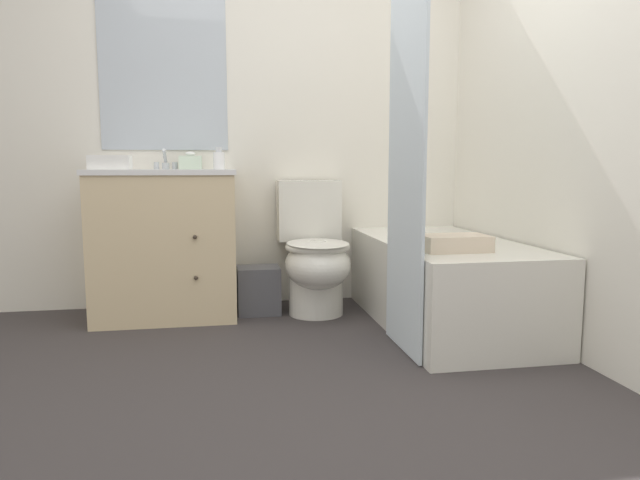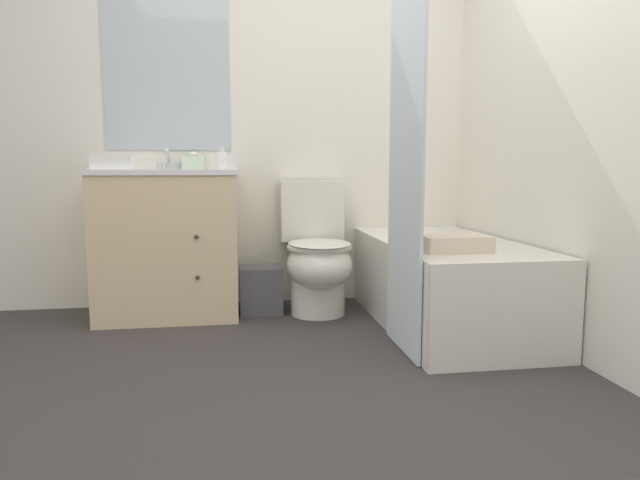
{
  "view_description": "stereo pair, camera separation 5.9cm",
  "coord_description": "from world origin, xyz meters",
  "px_view_note": "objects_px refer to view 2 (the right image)",
  "views": [
    {
      "loc": [
        -0.45,
        -2.03,
        0.89
      ],
      "look_at": [
        0.05,
        0.76,
        0.52
      ],
      "focal_mm": 32.0,
      "sensor_mm": 36.0,
      "label": 1
    },
    {
      "loc": [
        -0.39,
        -2.04,
        0.89
      ],
      "look_at": [
        0.05,
        0.76,
        0.52
      ],
      "focal_mm": 32.0,
      "sensor_mm": 36.0,
      "label": 2
    }
  ],
  "objects_px": {
    "vanity_cabinet": "(168,242)",
    "soap_dispenser": "(222,160)",
    "bath_towel_folded": "(455,243)",
    "sink_faucet": "(169,164)",
    "toilet": "(317,256)",
    "bathtub": "(445,283)",
    "hand_towel_folded": "(113,162)",
    "tissue_box": "(194,162)",
    "wastebasket": "(261,290)"
  },
  "relations": [
    {
      "from": "sink_faucet",
      "to": "bathtub",
      "type": "xyz_separation_m",
      "value": [
        1.55,
        -0.64,
        -0.67
      ]
    },
    {
      "from": "bath_towel_folded",
      "to": "bathtub",
      "type": "bearing_deg",
      "value": 73.85
    },
    {
      "from": "bath_towel_folded",
      "to": "toilet",
      "type": "bearing_deg",
      "value": 125.78
    },
    {
      "from": "toilet",
      "to": "bathtub",
      "type": "relative_size",
      "value": 0.55
    },
    {
      "from": "bathtub",
      "to": "hand_towel_folded",
      "type": "height_order",
      "value": "hand_towel_folded"
    },
    {
      "from": "soap_dispenser",
      "to": "toilet",
      "type": "bearing_deg",
      "value": -12.27
    },
    {
      "from": "sink_faucet",
      "to": "hand_towel_folded",
      "type": "relative_size",
      "value": 0.66
    },
    {
      "from": "vanity_cabinet",
      "to": "bath_towel_folded",
      "type": "distance_m",
      "value": 1.68
    },
    {
      "from": "bathtub",
      "to": "tissue_box",
      "type": "height_order",
      "value": "tissue_box"
    },
    {
      "from": "sink_faucet",
      "to": "vanity_cabinet",
      "type": "bearing_deg",
      "value": -90.0
    },
    {
      "from": "vanity_cabinet",
      "to": "sink_faucet",
      "type": "distance_m",
      "value": 0.5
    },
    {
      "from": "sink_faucet",
      "to": "toilet",
      "type": "height_order",
      "value": "sink_faucet"
    },
    {
      "from": "vanity_cabinet",
      "to": "toilet",
      "type": "xyz_separation_m",
      "value": [
        0.88,
        -0.08,
        -0.1
      ]
    },
    {
      "from": "bathtub",
      "to": "hand_towel_folded",
      "type": "xyz_separation_m",
      "value": [
        -1.82,
        0.3,
        0.67
      ]
    },
    {
      "from": "bathtub",
      "to": "hand_towel_folded",
      "type": "distance_m",
      "value": 1.96
    },
    {
      "from": "soap_dispenser",
      "to": "bath_towel_folded",
      "type": "distance_m",
      "value": 1.49
    },
    {
      "from": "tissue_box",
      "to": "soap_dispenser",
      "type": "height_order",
      "value": "soap_dispenser"
    },
    {
      "from": "tissue_box",
      "to": "bath_towel_folded",
      "type": "distance_m",
      "value": 1.69
    },
    {
      "from": "hand_towel_folded",
      "to": "bath_towel_folded",
      "type": "xyz_separation_m",
      "value": [
        1.71,
        -0.69,
        -0.39
      ]
    },
    {
      "from": "bathtub",
      "to": "bath_towel_folded",
      "type": "height_order",
      "value": "bath_towel_folded"
    },
    {
      "from": "toilet",
      "to": "hand_towel_folded",
      "type": "distance_m",
      "value": 1.28
    },
    {
      "from": "vanity_cabinet",
      "to": "soap_dispenser",
      "type": "distance_m",
      "value": 0.58
    },
    {
      "from": "bathtub",
      "to": "tissue_box",
      "type": "bearing_deg",
      "value": 156.11
    },
    {
      "from": "wastebasket",
      "to": "hand_towel_folded",
      "type": "xyz_separation_m",
      "value": [
        -0.81,
        -0.14,
        0.77
      ]
    },
    {
      "from": "toilet",
      "to": "tissue_box",
      "type": "bearing_deg",
      "value": 161.96
    },
    {
      "from": "soap_dispenser",
      "to": "hand_towel_folded",
      "type": "bearing_deg",
      "value": -160.73
    },
    {
      "from": "bath_towel_folded",
      "to": "hand_towel_folded",
      "type": "bearing_deg",
      "value": 157.95
    },
    {
      "from": "hand_towel_folded",
      "to": "bath_towel_folded",
      "type": "relative_size",
      "value": 0.67
    },
    {
      "from": "vanity_cabinet",
      "to": "sink_faucet",
      "type": "relative_size",
      "value": 6.15
    },
    {
      "from": "hand_towel_folded",
      "to": "sink_faucet",
      "type": "bearing_deg",
      "value": 52.56
    },
    {
      "from": "toilet",
      "to": "tissue_box",
      "type": "xyz_separation_m",
      "value": [
        -0.73,
        0.24,
        0.57
      ]
    },
    {
      "from": "vanity_cabinet",
      "to": "soap_dispenser",
      "type": "bearing_deg",
      "value": 6.94
    },
    {
      "from": "bathtub",
      "to": "bath_towel_folded",
      "type": "bearing_deg",
      "value": -106.15
    },
    {
      "from": "wastebasket",
      "to": "bath_towel_folded",
      "type": "height_order",
      "value": "bath_towel_folded"
    },
    {
      "from": "toilet",
      "to": "vanity_cabinet",
      "type": "bearing_deg",
      "value": 174.65
    },
    {
      "from": "hand_towel_folded",
      "to": "toilet",
      "type": "bearing_deg",
      "value": 4.15
    },
    {
      "from": "sink_faucet",
      "to": "soap_dispenser",
      "type": "distance_m",
      "value": 0.35
    },
    {
      "from": "sink_faucet",
      "to": "tissue_box",
      "type": "relative_size",
      "value": 1.0
    },
    {
      "from": "bathtub",
      "to": "soap_dispenser",
      "type": "bearing_deg",
      "value": 157.71
    },
    {
      "from": "hand_towel_folded",
      "to": "tissue_box",
      "type": "bearing_deg",
      "value": 37.76
    },
    {
      "from": "sink_faucet",
      "to": "bath_towel_folded",
      "type": "distance_m",
      "value": 1.82
    },
    {
      "from": "wastebasket",
      "to": "soap_dispenser",
      "type": "xyz_separation_m",
      "value": [
        -0.22,
        0.07,
        0.79
      ]
    },
    {
      "from": "wastebasket",
      "to": "sink_faucet",
      "type": "bearing_deg",
      "value": 158.93
    },
    {
      "from": "toilet",
      "to": "soap_dispenser",
      "type": "bearing_deg",
      "value": 167.73
    },
    {
      "from": "tissue_box",
      "to": "hand_towel_folded",
      "type": "bearing_deg",
      "value": -142.24
    },
    {
      "from": "toilet",
      "to": "bath_towel_folded",
      "type": "relative_size",
      "value": 2.49
    },
    {
      "from": "tissue_box",
      "to": "hand_towel_folded",
      "type": "xyz_separation_m",
      "value": [
        -0.42,
        -0.32,
        -0.0
      ]
    },
    {
      "from": "vanity_cabinet",
      "to": "wastebasket",
      "type": "distance_m",
      "value": 0.62
    },
    {
      "from": "wastebasket",
      "to": "tissue_box",
      "type": "relative_size",
      "value": 2.02
    },
    {
      "from": "sink_faucet",
      "to": "bathtub",
      "type": "bearing_deg",
      "value": -22.53
    }
  ]
}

